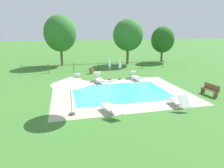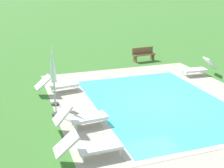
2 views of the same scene
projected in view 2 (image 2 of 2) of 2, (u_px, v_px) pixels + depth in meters
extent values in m
plane|color=#3D752D|center=(158.00, 102.00, 12.63)|extent=(160.00, 160.00, 0.00)
cube|color=#B2A893|center=(158.00, 102.00, 12.63)|extent=(10.82, 8.62, 0.01)
cube|color=#42CCD6|center=(158.00, 102.00, 12.63)|extent=(7.52, 5.33, 0.01)
cube|color=#C0B59F|center=(95.00, 111.00, 11.78)|extent=(8.00, 0.24, 0.01)
cube|color=#C0B59F|center=(213.00, 95.00, 13.48)|extent=(8.00, 0.24, 0.01)
cube|color=#C0B59F|center=(125.00, 76.00, 16.11)|extent=(0.24, 5.33, 0.01)
cube|color=#C0B59F|center=(216.00, 148.00, 9.16)|extent=(0.24, 5.33, 0.01)
cube|color=white|center=(64.00, 85.00, 13.85)|extent=(0.76, 1.37, 0.07)
cube|color=white|center=(43.00, 82.00, 13.36)|extent=(0.69, 0.78, 0.57)
cube|color=silver|center=(64.00, 86.00, 13.87)|extent=(0.73, 1.34, 0.04)
cylinder|color=silver|center=(74.00, 85.00, 14.35)|extent=(0.04, 0.04, 0.28)
cylinder|color=silver|center=(78.00, 88.00, 13.92)|extent=(0.04, 0.04, 0.28)
cylinder|color=silver|center=(51.00, 88.00, 13.89)|extent=(0.04, 0.04, 0.28)
cylinder|color=silver|center=(54.00, 92.00, 13.46)|extent=(0.04, 0.04, 0.28)
cube|color=white|center=(89.00, 117.00, 10.52)|extent=(0.70, 1.34, 0.07)
cube|color=white|center=(63.00, 114.00, 10.07)|extent=(0.65, 0.67, 0.66)
cube|color=silver|center=(89.00, 119.00, 10.54)|extent=(0.67, 1.32, 0.04)
cylinder|color=silver|center=(101.00, 116.00, 11.01)|extent=(0.04, 0.04, 0.28)
cylinder|color=silver|center=(106.00, 122.00, 10.56)|extent=(0.04, 0.04, 0.28)
cylinder|color=silver|center=(72.00, 121.00, 10.59)|extent=(0.04, 0.04, 0.28)
cylinder|color=silver|center=(76.00, 128.00, 10.15)|extent=(0.04, 0.04, 0.28)
cube|color=white|center=(100.00, 146.00, 8.67)|extent=(0.61, 1.31, 0.07)
cube|color=white|center=(66.00, 144.00, 8.28)|extent=(0.61, 0.69, 0.59)
cube|color=silver|center=(100.00, 148.00, 8.69)|extent=(0.58, 1.28, 0.04)
cylinder|color=silver|center=(115.00, 144.00, 9.13)|extent=(0.04, 0.04, 0.28)
cylinder|color=silver|center=(120.00, 152.00, 8.67)|extent=(0.04, 0.04, 0.28)
cylinder|color=silver|center=(79.00, 150.00, 8.78)|extent=(0.04, 0.04, 0.28)
cylinder|color=silver|center=(84.00, 159.00, 8.33)|extent=(0.04, 0.04, 0.28)
cube|color=white|center=(194.00, 70.00, 16.21)|extent=(0.67, 1.33, 0.07)
cube|color=white|center=(210.00, 63.00, 16.35)|extent=(0.63, 0.68, 0.64)
cube|color=silver|center=(194.00, 71.00, 16.22)|extent=(0.64, 1.30, 0.04)
cylinder|color=silver|center=(187.00, 75.00, 15.89)|extent=(0.04, 0.04, 0.28)
cylinder|color=silver|center=(183.00, 72.00, 16.35)|extent=(0.04, 0.04, 0.28)
cylinder|color=silver|center=(206.00, 73.00, 16.17)|extent=(0.04, 0.04, 0.28)
cylinder|color=silver|center=(200.00, 71.00, 16.64)|extent=(0.04, 0.04, 0.28)
cylinder|color=#383838|center=(55.00, 104.00, 12.37)|extent=(0.32, 0.32, 0.08)
cylinder|color=#B2B5B7|center=(54.00, 91.00, 12.19)|extent=(0.04, 0.04, 1.24)
cone|color=white|center=(52.00, 62.00, 11.79)|extent=(0.26, 0.26, 1.19)
sphere|color=white|center=(51.00, 47.00, 11.59)|extent=(0.05, 0.05, 0.05)
cylinder|color=#383838|center=(56.00, 114.00, 11.41)|extent=(0.32, 0.32, 0.08)
cylinder|color=#B2B5B7|center=(55.00, 99.00, 11.20)|extent=(0.04, 0.04, 1.34)
cone|color=white|center=(53.00, 68.00, 10.80)|extent=(0.20, 0.20, 1.09)
sphere|color=white|center=(52.00, 53.00, 10.62)|extent=(0.05, 0.05, 0.05)
cube|color=brown|center=(144.00, 54.00, 19.04)|extent=(0.58, 1.53, 0.06)
cube|color=brown|center=(143.00, 50.00, 19.14)|extent=(0.19, 1.50, 0.40)
cube|color=brown|center=(152.00, 57.00, 19.36)|extent=(0.40, 0.10, 0.41)
cube|color=brown|center=(135.00, 59.00, 18.87)|extent=(0.40, 0.10, 0.41)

